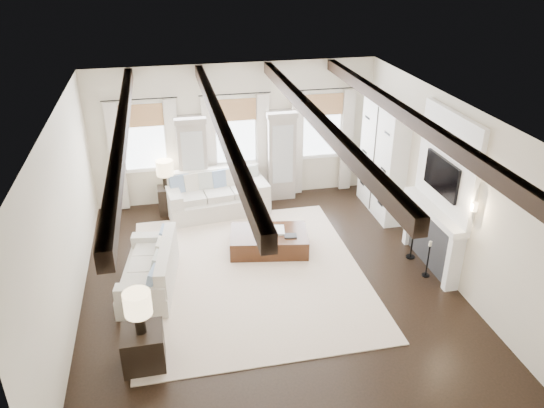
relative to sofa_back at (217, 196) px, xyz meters
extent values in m
plane|color=black|center=(0.56, -3.07, -0.39)|extent=(7.50, 7.50, 0.00)
cube|color=beige|center=(0.56, 0.68, 1.21)|extent=(6.50, 0.04, 3.20)
cube|color=beige|center=(0.56, -6.82, 1.21)|extent=(6.50, 0.04, 3.20)
cube|color=beige|center=(-2.69, -3.07, 1.21)|extent=(0.04, 7.50, 3.20)
cube|color=beige|center=(3.81, -3.07, 1.21)|extent=(0.04, 7.50, 3.20)
cube|color=white|center=(0.56, -3.07, 2.81)|extent=(6.50, 7.50, 0.04)
cube|color=black|center=(-1.64, -3.07, 2.69)|extent=(0.16, 7.40, 0.22)
cube|color=black|center=(-0.19, -3.07, 2.69)|extent=(0.16, 7.40, 0.22)
cube|color=black|center=(1.31, -3.07, 2.69)|extent=(0.16, 7.40, 0.22)
cube|color=black|center=(2.76, -3.07, 2.69)|extent=(0.16, 7.40, 0.22)
cube|color=white|center=(-1.49, 0.65, 1.26)|extent=(0.90, 0.03, 1.45)
cube|color=#A57448|center=(-1.49, 0.59, 1.79)|extent=(0.94, 0.04, 0.50)
cube|color=beige|center=(-2.11, 0.55, 0.88)|extent=(0.28, 0.08, 2.50)
cube|color=beige|center=(-0.87, 0.55, 0.88)|extent=(0.28, 0.08, 2.50)
cylinder|color=black|center=(-1.49, 0.54, 2.16)|extent=(1.60, 0.02, 0.02)
cube|color=white|center=(0.56, 0.65, 1.26)|extent=(0.90, 0.03, 1.45)
cube|color=#A57448|center=(0.56, 0.59, 1.79)|extent=(0.94, 0.04, 0.50)
cube|color=beige|center=(-0.06, 0.55, 0.88)|extent=(0.28, 0.08, 2.50)
cube|color=beige|center=(1.18, 0.55, 0.88)|extent=(0.28, 0.08, 2.50)
cylinder|color=black|center=(0.56, 0.54, 2.16)|extent=(1.60, 0.02, 0.02)
cube|color=white|center=(2.61, 0.65, 1.26)|extent=(0.90, 0.03, 1.45)
cube|color=#A57448|center=(2.61, 0.59, 1.79)|extent=(0.94, 0.04, 0.50)
cube|color=beige|center=(1.99, 0.55, 0.88)|extent=(0.28, 0.08, 2.50)
cube|color=beige|center=(3.23, 0.55, 0.88)|extent=(0.28, 0.08, 2.50)
cylinder|color=black|center=(2.61, 0.54, 2.16)|extent=(1.60, 0.02, 0.02)
cube|color=#A2988F|center=(-0.46, 0.46, 0.61)|extent=(0.64, 0.38, 2.00)
cube|color=#B2B7BA|center=(-0.46, 0.26, 0.76)|extent=(0.48, 0.02, 1.40)
cube|color=#A2988F|center=(-0.46, 0.46, 1.67)|extent=(0.70, 0.42, 0.12)
cube|color=#A2988F|center=(1.59, 0.46, 0.61)|extent=(0.64, 0.38, 2.00)
cube|color=#B2B7BA|center=(1.59, 0.26, 0.76)|extent=(0.48, 0.02, 1.40)
cube|color=#A2988F|center=(1.59, 0.46, 1.67)|extent=(0.70, 0.42, 0.12)
cube|color=#232326|center=(3.72, -3.07, 0.16)|extent=(0.18, 1.50, 1.10)
cube|color=black|center=(3.69, -3.07, 0.01)|extent=(0.10, 0.90, 0.70)
cube|color=white|center=(3.68, -3.89, 0.16)|extent=(0.26, 0.14, 1.10)
cube|color=white|center=(3.68, -2.25, 0.16)|extent=(0.26, 0.14, 1.10)
cube|color=white|center=(3.65, -3.07, 0.77)|extent=(0.32, 1.90, 0.12)
cube|color=white|center=(3.76, -3.07, 1.71)|extent=(0.10, 1.90, 1.80)
cube|color=black|center=(3.69, -3.07, 1.46)|extent=(0.07, 1.10, 0.64)
cylinder|color=#FFD899|center=(3.71, -4.12, 1.36)|extent=(0.10, 0.10, 0.14)
cube|color=silver|center=(3.61, -0.72, 0.86)|extent=(0.40, 1.70, 2.50)
cube|color=black|center=(3.40, -0.72, 0.86)|extent=(0.01, 0.02, 2.40)
cube|color=beige|center=(0.27, -2.68, -0.38)|extent=(4.17, 4.84, 0.02)
cube|color=beige|center=(0.01, -0.07, -0.18)|extent=(2.32, 1.25, 0.42)
cube|color=beige|center=(-0.04, 0.31, 0.30)|extent=(2.13, 0.47, 0.53)
cube|color=beige|center=(-0.96, -0.18, 0.17)|extent=(0.38, 0.98, 0.27)
cube|color=beige|center=(0.97, 0.04, 0.17)|extent=(0.38, 0.98, 0.27)
cube|color=beige|center=(-0.59, -0.20, 0.11)|extent=(0.66, 0.70, 0.15)
cube|color=beige|center=(0.01, -0.13, 0.11)|extent=(0.66, 0.70, 0.15)
cube|color=beige|center=(0.62, -0.06, 0.11)|extent=(0.66, 0.70, 0.15)
cube|color=#6E8CB6|center=(-0.80, 0.04, 0.33)|extent=(0.47, 0.28, 0.46)
cube|color=silver|center=(-0.49, 0.08, 0.33)|extent=(0.47, 0.28, 0.46)
cube|color=silver|center=(-0.17, 0.11, 0.33)|extent=(0.47, 0.28, 0.46)
cube|color=#6E8CB6|center=(0.14, 0.15, 0.33)|extent=(0.47, 0.28, 0.46)
cube|color=silver|center=(0.46, 0.19, 0.33)|extent=(0.47, 0.28, 0.46)
cube|color=silver|center=(0.77, 0.22, 0.33)|extent=(0.47, 0.28, 0.46)
cube|color=beige|center=(-1.53, -2.70, -0.21)|extent=(1.12, 2.01, 0.36)
cube|color=beige|center=(-1.20, -2.75, 0.20)|extent=(0.45, 1.82, 0.45)
cube|color=beige|center=(-1.41, -1.88, 0.09)|extent=(0.84, 0.35, 0.24)
cube|color=beige|center=(-1.65, -3.53, 0.09)|extent=(0.84, 0.35, 0.24)
cube|color=beige|center=(-1.50, -2.18, 0.04)|extent=(0.61, 0.58, 0.13)
cube|color=beige|center=(-1.58, -2.70, 0.04)|extent=(0.61, 0.58, 0.13)
cube|color=beige|center=(-1.65, -3.22, 0.04)|extent=(0.61, 0.58, 0.13)
cube|color=#6E8CB6|center=(-1.26, -2.05, 0.23)|extent=(0.25, 0.41, 0.40)
cube|color=silver|center=(-1.32, -2.50, 0.23)|extent=(0.25, 0.41, 0.40)
cube|color=silver|center=(-1.39, -2.95, 0.23)|extent=(0.25, 0.41, 0.40)
cube|color=#6E8CB6|center=(-1.45, -3.40, 0.23)|extent=(0.25, 0.41, 0.40)
cube|color=black|center=(0.80, -1.92, -0.19)|extent=(1.66, 1.19, 0.40)
cube|color=white|center=(0.87, -1.87, 0.03)|extent=(0.56, 0.46, 0.04)
cube|color=#262628|center=(0.67, -1.93, 0.07)|extent=(0.29, 0.24, 0.04)
cube|color=beige|center=(0.77, -1.87, 0.10)|extent=(0.25, 0.21, 0.03)
cube|color=#262628|center=(1.19, -2.16, 0.02)|extent=(0.27, 0.22, 0.03)
cube|color=black|center=(-1.61, -4.66, -0.09)|extent=(0.59, 0.59, 0.59)
cylinder|color=black|center=(-1.61, -4.66, 0.37)|extent=(0.15, 0.15, 0.32)
cylinder|color=#F9D89E|center=(-1.61, -4.66, 0.70)|extent=(0.39, 0.39, 0.35)
cube|color=black|center=(-1.09, 0.17, -0.08)|extent=(0.41, 0.41, 0.62)
cylinder|color=black|center=(-1.09, 0.17, 0.39)|extent=(0.15, 0.15, 0.31)
cylinder|color=#F9D89E|center=(-1.09, 0.17, 0.71)|extent=(0.37, 0.37, 0.33)
cylinder|color=black|center=(3.46, -3.41, -0.38)|extent=(0.15, 0.15, 0.02)
cylinder|color=black|center=(3.46, -3.41, -0.07)|extent=(0.03, 0.03, 0.65)
cylinder|color=beige|center=(3.46, -3.41, 0.30)|extent=(0.06, 0.06, 0.09)
cylinder|color=black|center=(3.46, -2.76, -0.38)|extent=(0.18, 0.18, 0.02)
cylinder|color=black|center=(3.46, -2.76, 0.00)|extent=(0.03, 0.03, 0.77)
cylinder|color=beige|center=(3.46, -2.76, 0.43)|extent=(0.07, 0.07, 0.11)
camera|label=1|loc=(-1.03, -10.83, 5.18)|focal=35.00mm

